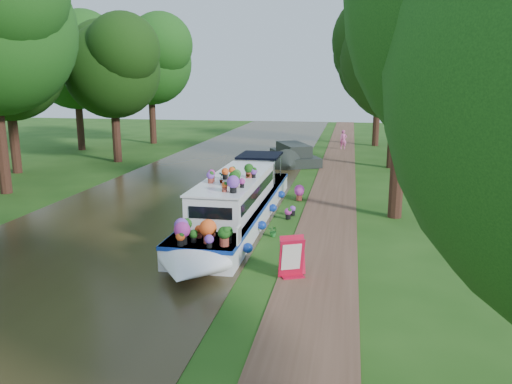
% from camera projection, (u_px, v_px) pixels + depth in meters
% --- Properties ---
extents(ground, '(100.00, 100.00, 0.00)m').
position_uv_depth(ground, '(292.00, 234.00, 17.92)').
color(ground, '#1D4511').
rests_on(ground, ground).
extents(canal_water, '(10.00, 100.00, 0.02)m').
position_uv_depth(canal_water, '(135.00, 225.00, 19.01)').
color(canal_water, '#2C2513').
rests_on(canal_water, ground).
extents(towpath, '(2.20, 100.00, 0.03)m').
position_uv_depth(towpath, '(326.00, 235.00, 17.70)').
color(towpath, brown).
rests_on(towpath, ground).
extents(plant_boat, '(2.29, 13.52, 2.26)m').
position_uv_depth(plant_boat, '(236.00, 203.00, 18.88)').
color(plant_boat, white).
rests_on(plant_boat, canal_water).
extents(tree_near_overhang, '(5.52, 5.28, 8.99)m').
position_uv_depth(tree_near_overhang, '(404.00, 47.00, 18.73)').
color(tree_near_overhang, black).
rests_on(tree_near_overhang, ground).
extents(tree_near_mid, '(6.90, 6.60, 9.40)m').
position_uv_depth(tree_near_mid, '(396.00, 63.00, 30.16)').
color(tree_near_mid, black).
rests_on(tree_near_mid, ground).
extents(tree_near_far, '(7.59, 7.26, 10.30)m').
position_uv_depth(tree_near_far, '(379.00, 60.00, 40.67)').
color(tree_near_far, black).
rests_on(tree_near_far, ground).
extents(tree_far_c, '(7.13, 6.82, 9.59)m').
position_uv_depth(tree_far_c, '(112.00, 63.00, 32.45)').
color(tree_far_c, black).
rests_on(tree_far_c, ground).
extents(tree_far_d, '(8.05, 7.70, 10.85)m').
position_uv_depth(tree_far_d, '(150.00, 56.00, 42.13)').
color(tree_far_d, black).
rests_on(tree_far_d, ground).
extents(tree_far_g, '(7.36, 7.04, 9.95)m').
position_uv_depth(tree_far_g, '(6.00, 55.00, 28.33)').
color(tree_far_g, black).
rests_on(tree_far_g, ground).
extents(tree_far_h, '(7.82, 7.48, 10.49)m').
position_uv_depth(tree_far_h, '(75.00, 57.00, 38.12)').
color(tree_far_h, black).
rests_on(tree_far_h, ground).
extents(second_boat, '(4.10, 7.08, 1.28)m').
position_uv_depth(second_boat, '(294.00, 155.00, 33.21)').
color(second_boat, black).
rests_on(second_boat, canal_water).
extents(sandwich_board, '(0.77, 0.81, 1.12)m').
position_uv_depth(sandwich_board, '(292.00, 259.00, 13.86)').
color(sandwich_board, red).
rests_on(sandwich_board, towpath).
extents(pedestrian_pink, '(0.62, 0.47, 1.52)m').
position_uv_depth(pedestrian_pink, '(343.00, 140.00, 39.61)').
color(pedestrian_pink, '#D2566D').
rests_on(pedestrian_pink, towpath).
extents(verge_plant, '(0.46, 0.43, 0.41)m').
position_uv_depth(verge_plant, '(274.00, 231.00, 17.54)').
color(verge_plant, '#216F28').
rests_on(verge_plant, ground).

